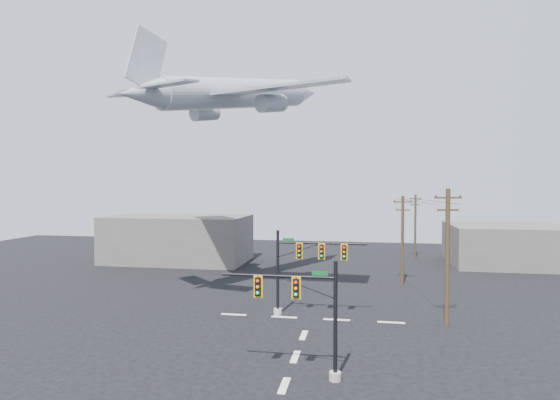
% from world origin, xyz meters
% --- Properties ---
extents(ground, '(120.00, 120.00, 0.00)m').
position_xyz_m(ground, '(0.00, 0.00, 0.00)').
color(ground, black).
rests_on(ground, ground).
extents(lane_markings, '(14.00, 21.20, 0.01)m').
position_xyz_m(lane_markings, '(0.00, 5.33, 0.01)').
color(lane_markings, silver).
rests_on(lane_markings, ground).
extents(signal_mast_near, '(6.41, 0.69, 6.26)m').
position_xyz_m(signal_mast_near, '(1.17, 1.04, 3.38)').
color(signal_mast_near, '#9A988C').
rests_on(signal_mast_near, ground).
extents(signal_mast_far, '(7.18, 0.73, 6.62)m').
position_xyz_m(signal_mast_far, '(-0.86, 12.55, 3.77)').
color(signal_mast_far, '#9A988C').
rests_on(signal_mast_far, ground).
extents(utility_pole_a, '(1.96, 0.58, 9.89)m').
position_xyz_m(utility_pole_a, '(9.88, 11.88, 5.18)').
color(utility_pole_a, '#41301B').
rests_on(utility_pole_a, ground).
extents(utility_pole_b, '(1.81, 0.49, 9.02)m').
position_xyz_m(utility_pole_b, '(7.86, 25.24, 4.72)').
color(utility_pole_b, '#41301B').
rests_on(utility_pole_b, ground).
extents(utility_pole_c, '(1.70, 0.81, 8.76)m').
position_xyz_m(utility_pole_c, '(11.04, 43.14, 4.59)').
color(utility_pole_c, '#41301B').
rests_on(utility_pole_c, ground).
extents(power_lines, '(4.81, 31.26, 0.56)m').
position_xyz_m(power_lines, '(9.20, 27.53, 8.47)').
color(power_lines, black).
extents(airliner, '(21.77, 23.77, 6.83)m').
position_xyz_m(airliner, '(-7.91, 20.32, 18.76)').
color(airliner, '#A5ABB1').
extents(building_left, '(18.00, 10.00, 6.00)m').
position_xyz_m(building_left, '(-20.00, 35.00, 3.00)').
color(building_left, '#615C55').
rests_on(building_left, ground).
extents(building_right, '(14.00, 12.00, 5.00)m').
position_xyz_m(building_right, '(22.00, 40.00, 2.50)').
color(building_right, '#615C55').
rests_on(building_right, ground).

